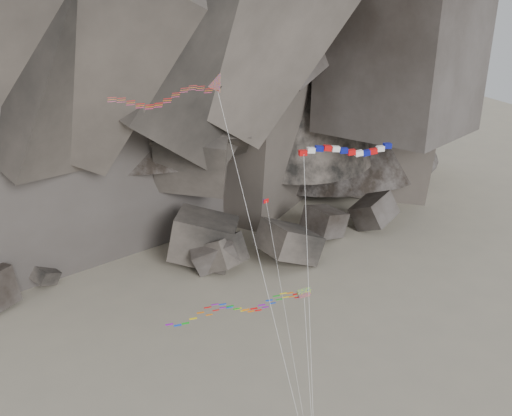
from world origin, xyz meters
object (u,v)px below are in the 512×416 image
object	(u,v)px
delta_kite	(159,97)
banner_kite	(346,153)
pennant_kite	(277,269)
parafoil_kite	(233,308)

from	to	relation	value
delta_kite	banner_kite	bearing A→B (deg)	-35.22
pennant_kite	delta_kite	bearing A→B (deg)	137.56
pennant_kite	parafoil_kite	bearing A→B (deg)	-174.42
banner_kite	parafoil_kite	bearing A→B (deg)	-162.82
pennant_kite	banner_kite	bearing A→B (deg)	-24.48
banner_kite	parafoil_kite	world-z (taller)	banner_kite
delta_kite	banner_kite	size ratio (longest dim) A/B	1.22
banner_kite	pennant_kite	size ratio (longest dim) A/B	1.25
delta_kite	banner_kite	world-z (taller)	delta_kite
banner_kite	pennant_kite	world-z (taller)	banner_kite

